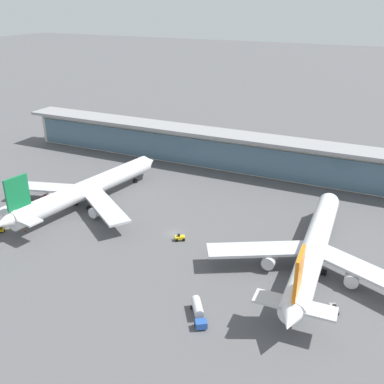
{
  "coord_description": "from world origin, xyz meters",
  "views": [
    {
      "loc": [
        54.12,
        -101.89,
        63.9
      ],
      "look_at": [
        0.0,
        12.33,
        8.39
      ],
      "focal_mm": 41.7,
      "sensor_mm": 36.0,
      "label": 1
    }
  ],
  "objects_px": {
    "airliner_left_stand": "(85,190)",
    "service_truck_at_far_stand_yellow": "(1,228)",
    "service_truck_near_nose_blue": "(198,311)",
    "service_truck_on_taxiway_grey": "(334,308)",
    "airliner_centre_stand": "(314,249)",
    "safety_cone_bravo": "(26,230)",
    "service_truck_by_tail_red": "(51,192)",
    "service_truck_mid_apron_yellow": "(180,238)"
  },
  "relations": [
    {
      "from": "airliner_left_stand",
      "to": "service_truck_at_far_stand_yellow",
      "type": "relative_size",
      "value": 11.2
    },
    {
      "from": "service_truck_near_nose_blue",
      "to": "service_truck_at_far_stand_yellow",
      "type": "distance_m",
      "value": 70.37
    },
    {
      "from": "service_truck_at_far_stand_yellow",
      "to": "service_truck_on_taxiway_grey",
      "type": "bearing_deg",
      "value": 2.2
    },
    {
      "from": "airliner_centre_stand",
      "to": "service_truck_at_far_stand_yellow",
      "type": "distance_m",
      "value": 90.02
    },
    {
      "from": "safety_cone_bravo",
      "to": "service_truck_by_tail_red",
      "type": "bearing_deg",
      "value": 113.8
    },
    {
      "from": "service_truck_near_nose_blue",
      "to": "service_truck_by_tail_red",
      "type": "height_order",
      "value": "same"
    },
    {
      "from": "service_truck_on_taxiway_grey",
      "to": "safety_cone_bravo",
      "type": "relative_size",
      "value": 4.74
    },
    {
      "from": "safety_cone_bravo",
      "to": "airliner_left_stand",
      "type": "bearing_deg",
      "value": 75.81
    },
    {
      "from": "service_truck_on_taxiway_grey",
      "to": "service_truck_at_far_stand_yellow",
      "type": "bearing_deg",
      "value": -177.8
    },
    {
      "from": "airliner_left_stand",
      "to": "service_truck_by_tail_red",
      "type": "distance_m",
      "value": 16.15
    },
    {
      "from": "airliner_centre_stand",
      "to": "airliner_left_stand",
      "type": "bearing_deg",
      "value": 175.7
    },
    {
      "from": "service_truck_by_tail_red",
      "to": "safety_cone_bravo",
      "type": "relative_size",
      "value": 12.7
    },
    {
      "from": "safety_cone_bravo",
      "to": "service_truck_on_taxiway_grey",
      "type": "bearing_deg",
      "value": 0.64
    },
    {
      "from": "service_truck_on_taxiway_grey",
      "to": "safety_cone_bravo",
      "type": "distance_m",
      "value": 89.01
    },
    {
      "from": "airliner_centre_stand",
      "to": "safety_cone_bravo",
      "type": "height_order",
      "value": "airliner_centre_stand"
    },
    {
      "from": "airliner_centre_stand",
      "to": "service_truck_at_far_stand_yellow",
      "type": "relative_size",
      "value": 11.23
    },
    {
      "from": "airliner_centre_stand",
      "to": "service_truck_at_far_stand_yellow",
      "type": "bearing_deg",
      "value": -167.86
    },
    {
      "from": "service_truck_by_tail_red",
      "to": "service_truck_on_taxiway_grey",
      "type": "xyz_separation_m",
      "value": [
        99.07,
        -21.84,
        -0.83
      ]
    },
    {
      "from": "airliner_centre_stand",
      "to": "service_truck_by_tail_red",
      "type": "height_order",
      "value": "airliner_centre_stand"
    },
    {
      "from": "service_truck_by_tail_red",
      "to": "service_truck_at_far_stand_yellow",
      "type": "relative_size",
      "value": 1.46
    },
    {
      "from": "service_truck_on_taxiway_grey",
      "to": "service_truck_mid_apron_yellow",
      "type": "bearing_deg",
      "value": 163.17
    },
    {
      "from": "service_truck_mid_apron_yellow",
      "to": "safety_cone_bravo",
      "type": "height_order",
      "value": "service_truck_mid_apron_yellow"
    },
    {
      "from": "service_truck_near_nose_blue",
      "to": "service_truck_mid_apron_yellow",
      "type": "xyz_separation_m",
      "value": [
        -18.64,
        28.02,
        -0.83
      ]
    },
    {
      "from": "airliner_left_stand",
      "to": "service_truck_on_taxiway_grey",
      "type": "distance_m",
      "value": 86.18
    },
    {
      "from": "airliner_left_stand",
      "to": "service_truck_near_nose_blue",
      "type": "height_order",
      "value": "airliner_left_stand"
    },
    {
      "from": "airliner_centre_stand",
      "to": "service_truck_on_taxiway_grey",
      "type": "relative_size",
      "value": 20.64
    },
    {
      "from": "service_truck_near_nose_blue",
      "to": "service_truck_mid_apron_yellow",
      "type": "relative_size",
      "value": 2.52
    },
    {
      "from": "service_truck_at_far_stand_yellow",
      "to": "safety_cone_bravo",
      "type": "xyz_separation_m",
      "value": [
        6.82,
        2.68,
        -0.49
      ]
    },
    {
      "from": "service_truck_on_taxiway_grey",
      "to": "airliner_left_stand",
      "type": "bearing_deg",
      "value": 165.95
    },
    {
      "from": "airliner_left_stand",
      "to": "safety_cone_bravo",
      "type": "xyz_separation_m",
      "value": [
        -5.54,
        -21.9,
        -5.43
      ]
    },
    {
      "from": "service_truck_by_tail_red",
      "to": "safety_cone_bravo",
      "type": "bearing_deg",
      "value": -66.2
    },
    {
      "from": "airliner_left_stand",
      "to": "service_truck_near_nose_blue",
      "type": "distance_m",
      "value": 67.34
    },
    {
      "from": "service_truck_by_tail_red",
      "to": "service_truck_at_far_stand_yellow",
      "type": "height_order",
      "value": "service_truck_by_tail_red"
    },
    {
      "from": "service_truck_on_taxiway_grey",
      "to": "service_truck_at_far_stand_yellow",
      "type": "relative_size",
      "value": 0.54
    },
    {
      "from": "airliner_centre_stand",
      "to": "service_truck_at_far_stand_yellow",
      "type": "height_order",
      "value": "airliner_centre_stand"
    },
    {
      "from": "airliner_left_stand",
      "to": "service_truck_on_taxiway_grey",
      "type": "height_order",
      "value": "airliner_left_stand"
    },
    {
      "from": "airliner_left_stand",
      "to": "service_truck_on_taxiway_grey",
      "type": "xyz_separation_m",
      "value": [
        83.46,
        -20.89,
        -4.87
      ]
    },
    {
      "from": "service_truck_by_tail_red",
      "to": "service_truck_on_taxiway_grey",
      "type": "height_order",
      "value": "service_truck_by_tail_red"
    },
    {
      "from": "service_truck_at_far_stand_yellow",
      "to": "safety_cone_bravo",
      "type": "height_order",
      "value": "service_truck_at_far_stand_yellow"
    },
    {
      "from": "airliner_centre_stand",
      "to": "service_truck_on_taxiway_grey",
      "type": "bearing_deg",
      "value": -62.43
    },
    {
      "from": "service_truck_by_tail_red",
      "to": "service_truck_mid_apron_yellow",
      "type": "bearing_deg",
      "value": -8.67
    },
    {
      "from": "service_truck_by_tail_red",
      "to": "service_truck_at_far_stand_yellow",
      "type": "bearing_deg",
      "value": -82.72
    }
  ]
}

